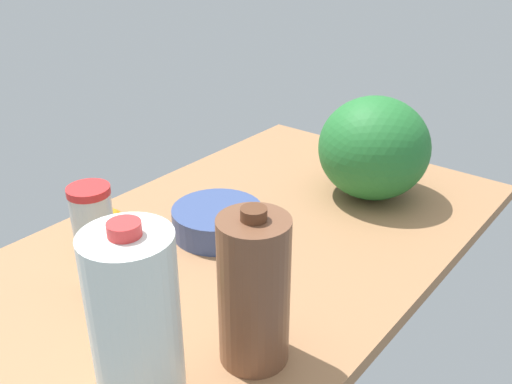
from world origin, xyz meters
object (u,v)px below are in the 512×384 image
Objects in this scene: milk_jug at (136,325)px; chocolate_milk_jug at (254,291)px; tumbler_cup at (95,236)px; lemon_far_back at (339,137)px; watermelon at (374,148)px; orange_near_front at (108,227)px; mixing_bowl at (218,221)px; lime_beside_bowl at (119,320)px.

chocolate_milk_jug is (-17.42, 6.29, -1.61)cm from milk_jug.
milk_jug is 1.12× the size of chocolate_milk_jug.
lemon_far_back is (-86.07, 0.57, -6.09)cm from tumbler_cup.
watermelon reaches higher than orange_near_front.
tumbler_cup is (27.62, -5.13, 7.07)cm from mixing_bowl.
chocolate_milk_jug is 1.32× the size of tumbler_cup.
lime_beside_bowl is 29.18cm from orange_near_front.
watermelon is 64.14cm from chocolate_milk_jug.
lemon_far_back is 0.96× the size of orange_near_front.
lime_beside_bowl is at bearing -117.58° from milk_jug.
tumbler_cup is 2.41× the size of orange_near_front.
watermelon reaches higher than lime_beside_bowl.
watermelon is 3.34× the size of lemon_far_back.
tumbler_cup reaches higher than lemon_far_back.
watermelon is 1.00× the size of chocolate_milk_jug.
mixing_bowl is 2.47× the size of lemon_far_back.
tumbler_cup reaches higher than mixing_bowl.
mixing_bowl is at bearing 4.47° from lemon_far_back.
milk_jug is at bearing 15.79° from lemon_far_back.
tumbler_cup is (65.25, -22.15, -2.35)cm from watermelon.
watermelon is at bearing -168.07° from chocolate_milk_jug.
lime_beside_bowl is (34.80, 9.16, -0.39)cm from mixing_bowl.
mixing_bowl is 40.48cm from chocolate_milk_jug.
milk_jug reaches higher than orange_near_front.
mixing_bowl is at bearing -150.59° from milk_jug.
lime_beside_bowl is (-7.75, -14.83, -11.49)cm from milk_jug.
orange_near_front is (-7.23, -44.85, -8.35)cm from chocolate_milk_jug.
lime_beside_bowl is at bearing -65.39° from chocolate_milk_jug.
orange_near_front is (-16.90, -23.74, 1.54)cm from lime_beside_bowl.
lemon_far_back is 94.27cm from lime_beside_bowl.
chocolate_milk_jug is (62.76, 13.26, 0.07)cm from watermelon.
lemon_far_back reaches higher than lime_beside_bowl.
mixing_bowl is 0.66× the size of milk_jug.
lime_beside_bowl is at bearing 8.37° from lemon_far_back.
tumbler_cup is 17.65cm from lime_beside_bowl.
lemon_far_back is (-101.00, -28.55, -10.12)cm from milk_jug.
lemon_far_back is at bearing 172.53° from orange_near_front.
milk_jug is 105.45cm from lemon_far_back.
lime_beside_bowl is at bearing -6.19° from watermelon.
lemon_far_back is at bearing -175.53° from mixing_bowl.
chocolate_milk_jug is at bearing 114.61° from lime_beside_bowl.
milk_jug is 46.84cm from orange_near_front.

